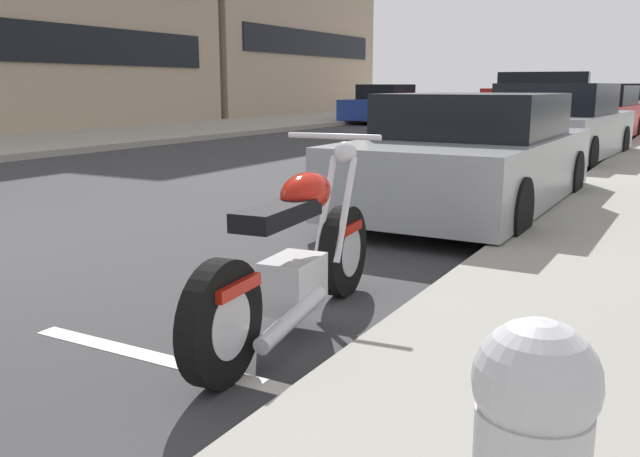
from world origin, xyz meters
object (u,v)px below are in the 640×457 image
Objects in this scene: parked_car_far_down_curb at (558,126)px; crossing_truck at (543,93)px; parked_motorcycle at (296,260)px; parked_car_second_in_row at (627,109)px; parked_car_mid_block at (639,105)px; parked_car_behind_motorcycle at (594,115)px; car_opposite_curb at (384,105)px; parked_car_across_street at (473,157)px.

parked_car_far_down_curb is 21.10m from crossing_truck.
parked_motorcycle is 19.98m from parked_car_second_in_row.
crossing_truck reaches higher than parked_car_mid_block.
parked_car_behind_motorcycle is 4.84m from parked_car_second_in_row.
parked_car_far_down_curb is 0.83× the size of crossing_truck.
parked_car_second_in_row is at bearing -5.08° from parked_motorcycle.
parked_motorcycle is at bearing -174.42° from parked_car_far_down_curb.
parked_car_far_down_curb is at bearing -3.39° from parked_motorcycle.
parked_car_second_in_row is at bearing 2.23° from parked_car_far_down_curb.
parked_car_mid_block is at bearing 2.37° from parked_car_behind_motorcycle.
car_opposite_curb reaches higher than parked_car_behind_motorcycle.
parked_car_mid_block is at bearing 120.10° from car_opposite_curb.
crossing_truck reaches higher than parked_car_across_street.
car_opposite_curb is at bearing 17.11° from parked_motorcycle.
parked_car_behind_motorcycle is at bearing 1.66° from parked_car_across_street.
parked_car_behind_motorcycle is at bearing -3.82° from parked_motorcycle.
parked_car_behind_motorcycle is at bearing 56.79° from car_opposite_curb.
parked_motorcycle is 15.15m from parked_car_behind_motorcycle.
parked_motorcycle is 9.94m from parked_car_far_down_curb.
car_opposite_curb is (-4.56, 8.51, -0.02)m from parked_car_mid_block.
parked_car_second_in_row reaches higher than parked_car_far_down_curb.
parked_car_across_street is 1.01× the size of parked_car_mid_block.
parked_car_across_street is 0.96× the size of parked_car_behind_motorcycle.
parked_motorcycle is 0.38× the size of crossing_truck.
parked_car_far_down_curb is at bearing -175.53° from parked_car_behind_motorcycle.
crossing_truck reaches higher than parked_car_behind_motorcycle.
crossing_truck is (26.39, 4.57, 0.43)m from parked_car_across_street.
car_opposite_curb is at bearing 119.39° from parked_car_mid_block.
parked_car_behind_motorcycle is 10.39m from parked_car_mid_block.
parked_car_second_in_row reaches higher than parked_motorcycle.
parked_car_far_down_curb is 13.85m from car_opposite_curb.
parked_car_second_in_row is (10.05, -0.22, 0.03)m from parked_car_far_down_curb.
parked_car_mid_block reaches higher than parked_car_far_down_curb.
parked_car_across_street is 15.81m from parked_car_second_in_row.
crossing_truck is at bearing 15.61° from parked_car_far_down_curb.
crossing_truck is 10.37m from car_opposite_curb.
crossing_truck reaches higher than parked_motorcycle.
parked_car_across_street is 26.79m from crossing_truck.
parked_car_across_street is at bearing -178.35° from parked_car_second_in_row.
parked_car_mid_block is (15.60, -0.14, 0.02)m from parked_car_far_down_curb.
parked_car_second_in_row is (19.97, 0.14, 0.28)m from parked_motorcycle.
parked_car_behind_motorcycle is 16.02m from crossing_truck.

